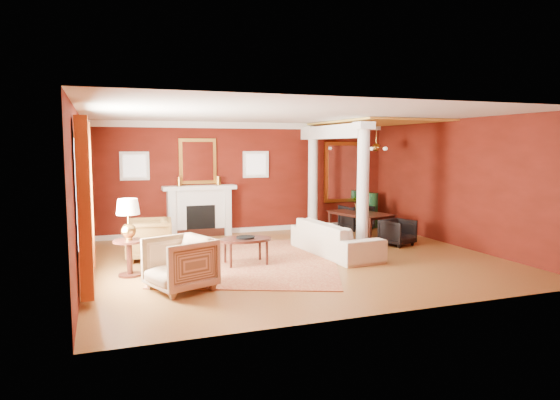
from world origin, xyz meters
name	(u,v)px	position (x,y,z in m)	size (l,w,h in m)	color
ground	(295,259)	(0.00, 0.00, 0.00)	(8.00, 8.00, 0.00)	brown
room_shell	(295,159)	(0.00, 0.00, 2.02)	(8.04, 7.04, 2.92)	#62160D
fireplace	(200,211)	(-1.30, 3.32, 0.65)	(1.85, 0.42, 1.29)	white
overmantel_mirror	(198,161)	(-1.30, 3.45, 1.90)	(0.95, 0.07, 1.15)	gold
flank_window_left	(135,166)	(-2.85, 3.46, 1.80)	(0.70, 0.07, 0.70)	white
flank_window_right	(256,164)	(0.25, 3.46, 1.80)	(0.70, 0.07, 0.70)	white
left_window	(85,199)	(-3.89, -0.60, 1.42)	(0.21, 2.55, 2.60)	white
column_front	(363,186)	(1.70, 0.30, 1.43)	(0.36, 0.36, 2.80)	white
column_back	(313,178)	(1.70, 3.00, 1.43)	(0.36, 0.36, 2.80)	white
header_beam	(331,132)	(1.70, 1.90, 2.62)	(0.30, 3.20, 0.32)	white
amber_ceiling	(376,122)	(2.85, 1.75, 2.87)	(2.30, 3.40, 0.04)	gold
dining_mirror	(345,172)	(2.90, 3.45, 1.55)	(1.30, 0.07, 1.70)	gold
chandelier	(376,148)	(2.90, 1.80, 2.25)	(0.60, 0.62, 0.75)	#A47A33
crown_trim	(247,125)	(0.00, 3.46, 2.82)	(8.00, 0.08, 0.16)	white
base_trim	(247,230)	(0.00, 3.46, 0.06)	(8.00, 0.08, 0.12)	white
rug	(255,260)	(-0.78, 0.19, 0.01)	(3.20, 4.27, 0.02)	maroon
sofa	(335,233)	(0.98, 0.15, 0.46)	(2.37, 0.69, 0.93)	silver
armchair_leopard	(149,237)	(-2.78, 1.00, 0.46)	(0.89, 0.83, 0.91)	black
armchair_stripe	(180,261)	(-2.51, -1.40, 0.47)	(0.91, 0.85, 0.94)	tan
coffee_table	(246,241)	(-1.06, -0.09, 0.47)	(1.02, 1.02, 0.51)	black
coffee_book	(245,232)	(-1.06, -0.05, 0.64)	(0.18, 0.02, 0.25)	black
side_table	(128,225)	(-3.22, -0.22, 0.91)	(0.55, 0.55, 1.37)	black
dining_table	(361,217)	(2.62, 1.98, 0.47)	(1.68, 0.59, 0.94)	black
dining_chair_near	(398,231)	(2.77, 0.55, 0.33)	(0.64, 0.60, 0.66)	black
dining_chair_far	(356,216)	(2.93, 2.83, 0.37)	(0.72, 0.68, 0.74)	black
green_urn	(371,214)	(3.50, 3.00, 0.39)	(0.41, 0.41, 0.99)	#144021
potted_plant	(362,191)	(2.66, 2.05, 1.15)	(0.49, 0.54, 0.42)	#26591E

